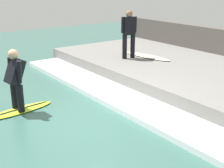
% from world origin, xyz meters
% --- Properties ---
extents(ground_plane, '(28.00, 28.00, 0.00)m').
position_xyz_m(ground_plane, '(0.00, 0.00, 0.00)').
color(ground_plane, '#386056').
extents(concrete_ledge, '(4.40, 11.22, 0.47)m').
position_xyz_m(concrete_ledge, '(3.98, 0.00, 0.24)').
color(concrete_ledge, slate).
rests_on(concrete_ledge, ground_plane).
extents(wave_foam_crest, '(1.13, 10.66, 0.14)m').
position_xyz_m(wave_foam_crest, '(1.22, 0.00, 0.07)').
color(wave_foam_crest, white).
rests_on(wave_foam_crest, ground_plane).
extents(surfboard_riding, '(1.82, 0.64, 0.07)m').
position_xyz_m(surfboard_riding, '(-1.25, 1.31, 0.03)').
color(surfboard_riding, '#BFE02D').
rests_on(surfboard_riding, ground_plane).
extents(surfer_riding, '(0.49, 0.66, 1.50)m').
position_xyz_m(surfer_riding, '(-1.25, 1.31, 0.89)').
color(surfer_riding, black).
rests_on(surfer_riding, surfboard_riding).
extents(surfer_waiting_near, '(0.54, 0.35, 1.64)m').
position_xyz_m(surfer_waiting_near, '(3.18, 2.54, 1.40)').
color(surfer_waiting_near, black).
rests_on(surfer_waiting_near, concrete_ledge).
extents(surfboard_waiting_near, '(0.74, 2.01, 0.06)m').
position_xyz_m(surfboard_waiting_near, '(3.85, 2.30, 0.50)').
color(surfboard_waiting_near, beige).
rests_on(surfboard_waiting_near, concrete_ledge).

